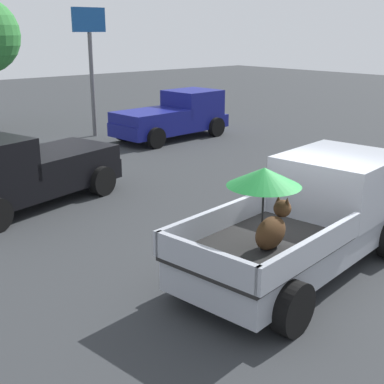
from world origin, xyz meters
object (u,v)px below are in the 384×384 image
(pickup_truck_red, at_px, (175,116))
(pickup_truck_far, at_px, (19,172))
(pickup_truck_main, at_px, (312,215))
(motel_sign, at_px, (90,47))

(pickup_truck_red, distance_m, pickup_truck_far, 9.16)
(pickup_truck_main, relative_size, pickup_truck_red, 1.07)
(motel_sign, bearing_deg, pickup_truck_far, -132.47)
(pickup_truck_red, xyz_separation_m, pickup_truck_far, (-8.19, -4.11, 0.00))
(pickup_truck_red, relative_size, pickup_truck_far, 0.96)
(pickup_truck_main, bearing_deg, pickup_truck_red, 55.42)
(pickup_truck_red, bearing_deg, pickup_truck_far, -156.83)
(pickup_truck_far, bearing_deg, pickup_truck_red, -167.04)
(pickup_truck_main, bearing_deg, motel_sign, 68.44)
(pickup_truck_far, distance_m, motel_sign, 9.27)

